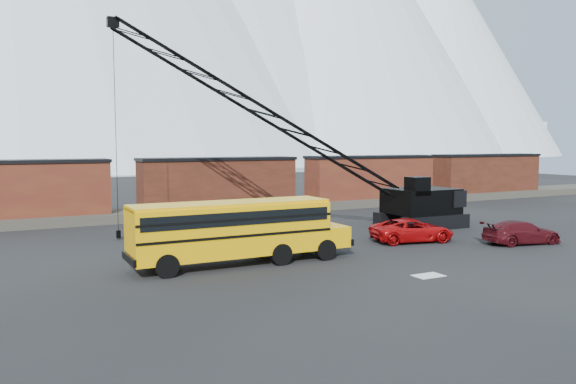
% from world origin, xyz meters
% --- Properties ---
extents(ground, '(160.00, 160.00, 0.00)m').
position_xyz_m(ground, '(0.00, 0.00, 0.00)').
color(ground, black).
rests_on(ground, ground).
extents(gravel_berm, '(120.00, 5.00, 0.70)m').
position_xyz_m(gravel_berm, '(0.00, 22.00, 0.35)').
color(gravel_berm, '#4A453D').
rests_on(gravel_berm, ground).
extents(boxcar_west_near, '(13.70, 3.10, 4.17)m').
position_xyz_m(boxcar_west_near, '(-16.00, 22.00, 2.76)').
color(boxcar_west_near, '#4C1A15').
rests_on(boxcar_west_near, gravel_berm).
extents(boxcar_mid, '(13.70, 3.10, 4.17)m').
position_xyz_m(boxcar_mid, '(0.00, 22.00, 2.76)').
color(boxcar_mid, '#542017').
rests_on(boxcar_mid, gravel_berm).
extents(boxcar_east_near, '(13.70, 3.10, 4.17)m').
position_xyz_m(boxcar_east_near, '(16.00, 22.00, 2.76)').
color(boxcar_east_near, '#4C1A15').
rests_on(boxcar_east_near, gravel_berm).
extents(boxcar_east_far, '(13.70, 3.10, 4.17)m').
position_xyz_m(boxcar_east_far, '(32.00, 22.00, 2.76)').
color(boxcar_east_far, '#542017').
rests_on(boxcar_east_far, gravel_berm).
extents(snow_patch, '(1.40, 0.90, 0.02)m').
position_xyz_m(snow_patch, '(0.50, -4.00, 0.01)').
color(snow_patch, silver).
rests_on(snow_patch, ground).
extents(school_bus, '(11.65, 2.65, 3.19)m').
position_xyz_m(school_bus, '(-6.34, 2.32, 1.79)').
color(school_bus, '#DE9C04').
rests_on(school_bus, ground).
extents(red_pickup, '(5.54, 3.39, 1.44)m').
position_xyz_m(red_pickup, '(5.75, 3.42, 0.72)').
color(red_pickup, '#A50709').
rests_on(red_pickup, ground).
extents(maroon_suv, '(5.11, 2.88, 1.40)m').
position_xyz_m(maroon_suv, '(11.16, -0.23, 0.70)').
color(maroon_suv, '#410B11').
rests_on(maroon_suv, ground).
extents(crawler_crane, '(23.97, 7.10, 13.98)m').
position_xyz_m(crawler_crane, '(-0.56, 10.37, 7.79)').
color(crawler_crane, black).
rests_on(crawler_crane, ground).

